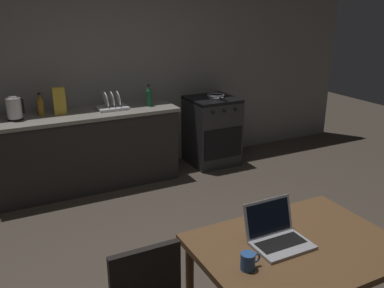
{
  "coord_description": "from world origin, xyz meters",
  "views": [
    {
      "loc": [
        -1.39,
        -2.35,
        2.04
      ],
      "look_at": [
        0.13,
        0.65,
        0.89
      ],
      "focal_mm": 38.74,
      "sensor_mm": 36.0,
      "label": 1
    }
  ],
  "objects_px": {
    "coffee_mug": "(248,261)",
    "dish_rack": "(112,105)",
    "dining_table": "(297,257)",
    "cereal_box": "(59,101)",
    "electric_kettle": "(14,109)",
    "frying_pan": "(216,96)",
    "bottle_b": "(40,105)",
    "bottle": "(149,96)",
    "laptop": "(278,236)",
    "stove_oven": "(212,131)"
  },
  "relations": [
    {
      "from": "coffee_mug",
      "to": "dish_rack",
      "type": "bearing_deg",
      "value": 86.15
    },
    {
      "from": "dining_table",
      "to": "cereal_box",
      "type": "relative_size",
      "value": 3.79
    },
    {
      "from": "electric_kettle",
      "to": "frying_pan",
      "type": "distance_m",
      "value": 2.39
    },
    {
      "from": "dining_table",
      "to": "electric_kettle",
      "type": "relative_size",
      "value": 4.52
    },
    {
      "from": "electric_kettle",
      "to": "bottle_b",
      "type": "distance_m",
      "value": 0.28
    },
    {
      "from": "dining_table",
      "to": "bottle",
      "type": "distance_m",
      "value": 2.99
    },
    {
      "from": "laptop",
      "to": "coffee_mug",
      "type": "height_order",
      "value": "laptop"
    },
    {
      "from": "laptop",
      "to": "dish_rack",
      "type": "distance_m",
      "value": 2.95
    },
    {
      "from": "stove_oven",
      "to": "bottle",
      "type": "bearing_deg",
      "value": -176.92
    },
    {
      "from": "stove_oven",
      "to": "electric_kettle",
      "type": "xyz_separation_m",
      "value": [
        -2.35,
        0.0,
        0.56
      ]
    },
    {
      "from": "frying_pan",
      "to": "coffee_mug",
      "type": "bearing_deg",
      "value": -117.24
    },
    {
      "from": "bottle_b",
      "to": "cereal_box",
      "type": "bearing_deg",
      "value": -17.33
    },
    {
      "from": "electric_kettle",
      "to": "bottle",
      "type": "xyz_separation_m",
      "value": [
        1.47,
        -0.05,
        0.0
      ]
    },
    {
      "from": "electric_kettle",
      "to": "bottle_b",
      "type": "bearing_deg",
      "value": 16.67
    },
    {
      "from": "electric_kettle",
      "to": "stove_oven",
      "type": "bearing_deg",
      "value": -0.06
    },
    {
      "from": "bottle",
      "to": "coffee_mug",
      "type": "bearing_deg",
      "value": -101.95
    },
    {
      "from": "dining_table",
      "to": "electric_kettle",
      "type": "bearing_deg",
      "value": 111.82
    },
    {
      "from": "laptop",
      "to": "frying_pan",
      "type": "xyz_separation_m",
      "value": [
        1.28,
        2.91,
        0.11
      ]
    },
    {
      "from": "bottle",
      "to": "cereal_box",
      "type": "relative_size",
      "value": 0.87
    },
    {
      "from": "stove_oven",
      "to": "electric_kettle",
      "type": "distance_m",
      "value": 2.42
    },
    {
      "from": "stove_oven",
      "to": "bottle_b",
      "type": "distance_m",
      "value": 2.16
    },
    {
      "from": "stove_oven",
      "to": "coffee_mug",
      "type": "xyz_separation_m",
      "value": [
        -1.52,
        -3.07,
        0.36
      ]
    },
    {
      "from": "dining_table",
      "to": "laptop",
      "type": "xyz_separation_m",
      "value": [
        -0.1,
        0.07,
        0.13
      ]
    },
    {
      "from": "dining_table",
      "to": "bottle",
      "type": "xyz_separation_m",
      "value": [
        0.26,
        2.96,
        0.33
      ]
    },
    {
      "from": "stove_oven",
      "to": "laptop",
      "type": "relative_size",
      "value": 2.76
    },
    {
      "from": "stove_oven",
      "to": "frying_pan",
      "type": "bearing_deg",
      "value": -32.74
    },
    {
      "from": "stove_oven",
      "to": "bottle_b",
      "type": "relative_size",
      "value": 3.58
    },
    {
      "from": "bottle",
      "to": "dining_table",
      "type": "bearing_deg",
      "value": -95.02
    },
    {
      "from": "bottle",
      "to": "frying_pan",
      "type": "xyz_separation_m",
      "value": [
        0.93,
        0.02,
        -0.1
      ]
    },
    {
      "from": "cereal_box",
      "to": "bottle",
      "type": "bearing_deg",
      "value": -3.98
    },
    {
      "from": "coffee_mug",
      "to": "dish_rack",
      "type": "xyz_separation_m",
      "value": [
        0.21,
        3.07,
        0.13
      ]
    },
    {
      "from": "electric_kettle",
      "to": "frying_pan",
      "type": "relative_size",
      "value": 0.64
    },
    {
      "from": "stove_oven",
      "to": "cereal_box",
      "type": "distance_m",
      "value": 1.98
    },
    {
      "from": "laptop",
      "to": "dish_rack",
      "type": "xyz_separation_m",
      "value": [
        -0.08,
        2.94,
        0.13
      ]
    },
    {
      "from": "stove_oven",
      "to": "coffee_mug",
      "type": "distance_m",
      "value": 3.44
    },
    {
      "from": "cereal_box",
      "to": "frying_pan",
      "type": "bearing_deg",
      "value": -1.48
    },
    {
      "from": "dining_table",
      "to": "coffee_mug",
      "type": "distance_m",
      "value": 0.4
    },
    {
      "from": "dish_rack",
      "to": "laptop",
      "type": "bearing_deg",
      "value": -88.49
    },
    {
      "from": "frying_pan",
      "to": "dining_table",
      "type": "bearing_deg",
      "value": -111.68
    },
    {
      "from": "coffee_mug",
      "to": "bottle_b",
      "type": "bearing_deg",
      "value": 100.08
    },
    {
      "from": "stove_oven",
      "to": "frying_pan",
      "type": "height_order",
      "value": "frying_pan"
    },
    {
      "from": "frying_pan",
      "to": "bottle",
      "type": "bearing_deg",
      "value": -178.77
    },
    {
      "from": "laptop",
      "to": "cereal_box",
      "type": "bearing_deg",
      "value": 97.25
    },
    {
      "from": "frying_pan",
      "to": "dish_rack",
      "type": "distance_m",
      "value": 1.36
    },
    {
      "from": "bottle",
      "to": "coffee_mug",
      "type": "distance_m",
      "value": 3.09
    },
    {
      "from": "stove_oven",
      "to": "dining_table",
      "type": "height_order",
      "value": "stove_oven"
    },
    {
      "from": "laptop",
      "to": "dish_rack",
      "type": "relative_size",
      "value": 0.94
    },
    {
      "from": "dining_table",
      "to": "cereal_box",
      "type": "bearing_deg",
      "value": 103.84
    },
    {
      "from": "dining_table",
      "to": "dish_rack",
      "type": "relative_size",
      "value": 3.33
    },
    {
      "from": "dining_table",
      "to": "bottle",
      "type": "relative_size",
      "value": 4.38
    }
  ]
}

